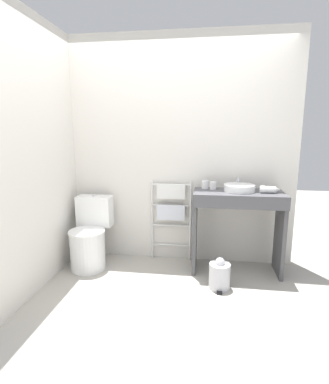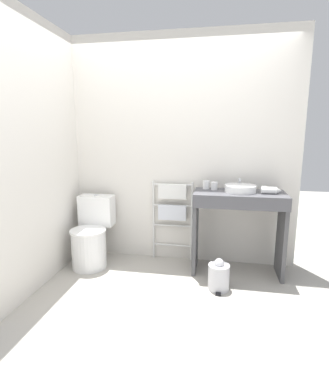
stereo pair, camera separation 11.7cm
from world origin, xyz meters
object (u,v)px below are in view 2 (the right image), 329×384
object	(u,v)px
sink_basin	(240,188)
cup_near_wall	(206,185)
cup_near_edge	(214,186)
hair_dryer	(270,190)
trash_bin	(219,276)
toilet	(91,237)
towel_radiator	(172,207)

from	to	relation	value
sink_basin	cup_near_wall	size ratio (longest dim) A/B	3.57
sink_basin	cup_near_edge	distance (m)	0.29
cup_near_edge	hair_dryer	bearing A→B (deg)	-11.77
cup_near_edge	trash_bin	bearing A→B (deg)	-81.13
toilet	sink_basin	distance (m)	1.76
cup_near_wall	trash_bin	bearing A→B (deg)	-72.92
towel_radiator	hair_dryer	bearing A→B (deg)	-12.37
cup_near_wall	hair_dryer	size ratio (longest dim) A/B	0.44
sink_basin	cup_near_wall	xyz separation A→B (m)	(-0.36, 0.12, 0.01)
trash_bin	cup_near_wall	bearing A→B (deg)	107.08
towel_radiator	hair_dryer	size ratio (longest dim) A/B	4.67
cup_near_wall	cup_near_edge	size ratio (longest dim) A/B	1.07
cup_near_wall	trash_bin	size ratio (longest dim) A/B	0.29
hair_dryer	trash_bin	xyz separation A→B (m)	(-0.48, -0.39, -0.80)
toilet	trash_bin	distance (m)	1.50
sink_basin	cup_near_wall	world-z (taller)	cup_near_wall
towel_radiator	cup_near_edge	size ratio (longest dim) A/B	11.25
cup_near_wall	sink_basin	bearing A→B (deg)	-17.76
cup_near_wall	cup_near_edge	xyz separation A→B (m)	(0.09, -0.03, -0.00)
toilet	hair_dryer	bearing A→B (deg)	2.28
sink_basin	trash_bin	size ratio (longest dim) A/B	1.02
towel_radiator	cup_near_edge	bearing A→B (deg)	-13.06
towel_radiator	sink_basin	distance (m)	0.83
towel_radiator	trash_bin	bearing A→B (deg)	-47.91
towel_radiator	toilet	bearing A→B (deg)	-161.12
toilet	sink_basin	bearing A→B (deg)	3.95
cup_near_wall	cup_near_edge	distance (m)	0.09
towel_radiator	hair_dryer	xyz separation A→B (m)	(1.04, -0.23, 0.29)
towel_radiator	sink_basin	world-z (taller)	sink_basin
cup_near_edge	trash_bin	size ratio (longest dim) A/B	0.27
toilet	sink_basin	xyz separation A→B (m)	(1.65, 0.11, 0.60)
toilet	cup_near_edge	bearing A→B (deg)	8.06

